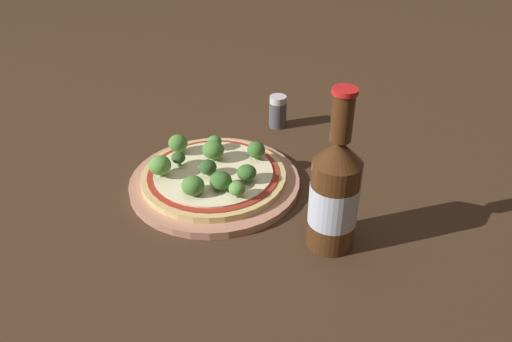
% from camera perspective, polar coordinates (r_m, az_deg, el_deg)
% --- Properties ---
extents(ground_plane, '(3.00, 3.00, 0.00)m').
position_cam_1_polar(ground_plane, '(0.77, -3.75, -2.15)').
color(ground_plane, '#3D2819').
extents(plate, '(0.26, 0.26, 0.01)m').
position_cam_1_polar(plate, '(0.78, -4.71, -1.25)').
color(plate, tan).
rests_on(plate, ground_plane).
extents(pizza, '(0.22, 0.22, 0.01)m').
position_cam_1_polar(pizza, '(0.77, -4.86, -0.45)').
color(pizza, tan).
rests_on(pizza, plate).
extents(broccoli_floret_0, '(0.03, 0.03, 0.03)m').
position_cam_1_polar(broccoli_floret_0, '(0.73, -1.10, -0.22)').
color(broccoli_floret_0, '#6B8E51').
rests_on(broccoli_floret_0, pizza).
extents(broccoli_floret_1, '(0.03, 0.03, 0.03)m').
position_cam_1_polar(broccoli_floret_1, '(0.72, -4.05, -1.09)').
color(broccoli_floret_1, '#6B8E51').
rests_on(broccoli_floret_1, pizza).
extents(broccoli_floret_2, '(0.02, 0.02, 0.02)m').
position_cam_1_polar(broccoli_floret_2, '(0.78, -8.83, 1.51)').
color(broccoli_floret_2, '#6B8E51').
rests_on(broccoli_floret_2, pizza).
extents(broccoli_floret_3, '(0.03, 0.03, 0.03)m').
position_cam_1_polar(broccoli_floret_3, '(0.76, -10.92, 0.65)').
color(broccoli_floret_3, '#6B8E51').
rests_on(broccoli_floret_3, pizza).
extents(broccoli_floret_4, '(0.03, 0.03, 0.03)m').
position_cam_1_polar(broccoli_floret_4, '(0.79, 0.02, 2.42)').
color(broccoli_floret_4, '#6B8E51').
rests_on(broccoli_floret_4, pizza).
extents(broccoli_floret_5, '(0.03, 0.03, 0.03)m').
position_cam_1_polar(broccoli_floret_5, '(0.81, -8.91, 3.15)').
color(broccoli_floret_5, '#6B8E51').
rests_on(broccoli_floret_5, pizza).
extents(broccoli_floret_6, '(0.03, 0.03, 0.03)m').
position_cam_1_polar(broccoli_floret_6, '(0.79, -4.92, 2.42)').
color(broccoli_floret_6, '#6B8E51').
rests_on(broccoli_floret_6, pizza).
extents(broccoli_floret_7, '(0.03, 0.03, 0.03)m').
position_cam_1_polar(broccoli_floret_7, '(0.75, -5.52, 0.43)').
color(broccoli_floret_7, '#6B8E51').
rests_on(broccoli_floret_7, pizza).
extents(broccoli_floret_8, '(0.02, 0.02, 0.02)m').
position_cam_1_polar(broccoli_floret_8, '(0.70, -2.19, -2.04)').
color(broccoli_floret_8, '#6B8E51').
rests_on(broccoli_floret_8, pizza).
extents(broccoli_floret_9, '(0.03, 0.03, 0.03)m').
position_cam_1_polar(broccoli_floret_9, '(0.71, -7.21, -1.68)').
color(broccoli_floret_9, '#6B8E51').
rests_on(broccoli_floret_9, pizza).
extents(broccoli_floret_10, '(0.02, 0.02, 0.02)m').
position_cam_1_polar(broccoli_floret_10, '(0.82, -4.76, 3.40)').
color(broccoli_floret_10, '#6B8E51').
rests_on(broccoli_floret_10, pizza).
extents(beer_bottle, '(0.06, 0.06, 0.22)m').
position_cam_1_polar(beer_bottle, '(0.63, 8.96, -2.49)').
color(beer_bottle, '#472814').
rests_on(beer_bottle, ground_plane).
extents(pepper_shaker, '(0.03, 0.03, 0.06)m').
position_cam_1_polar(pepper_shaker, '(0.94, 2.50, 6.80)').
color(pepper_shaker, '#4C4C51').
rests_on(pepper_shaker, ground_plane).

